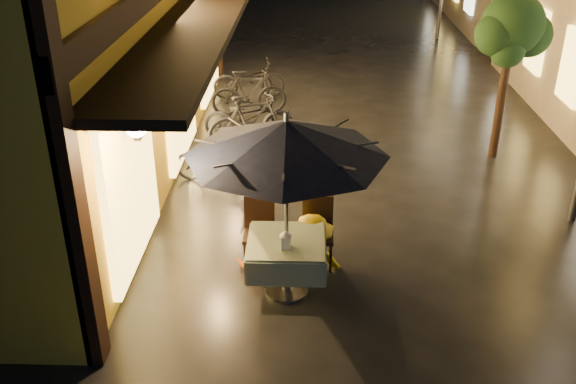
{
  "coord_description": "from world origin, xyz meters",
  "views": [
    {
      "loc": [
        -1.16,
        -6.9,
        4.93
      ],
      "look_at": [
        -1.4,
        0.57,
        1.15
      ],
      "focal_mm": 40.0,
      "sensor_mm": 36.0,
      "label": 1
    }
  ],
  "objects_px": {
    "person_orange": "(259,226)",
    "bicycle_0": "(217,161)",
    "cafe_table": "(287,253)",
    "table_lantern": "(286,239)",
    "patio_umbrella": "(286,138)",
    "person_yellow": "(312,218)"
  },
  "relations": [
    {
      "from": "bicycle_0",
      "to": "person_yellow",
      "type": "bearing_deg",
      "value": -139.18
    },
    {
      "from": "cafe_table",
      "to": "person_orange",
      "type": "xyz_separation_m",
      "value": [
        -0.39,
        0.52,
        0.09
      ]
    },
    {
      "from": "patio_umbrella",
      "to": "bicycle_0",
      "type": "distance_m",
      "value": 3.88
    },
    {
      "from": "patio_umbrella",
      "to": "person_yellow",
      "type": "bearing_deg",
      "value": 59.16
    },
    {
      "from": "table_lantern",
      "to": "bicycle_0",
      "type": "distance_m",
      "value": 3.69
    },
    {
      "from": "cafe_table",
      "to": "table_lantern",
      "type": "height_order",
      "value": "table_lantern"
    },
    {
      "from": "patio_umbrella",
      "to": "person_orange",
      "type": "distance_m",
      "value": 1.61
    },
    {
      "from": "person_orange",
      "to": "bicycle_0",
      "type": "distance_m",
      "value": 2.86
    },
    {
      "from": "bicycle_0",
      "to": "patio_umbrella",
      "type": "bearing_deg",
      "value": -148.47
    },
    {
      "from": "cafe_table",
      "to": "person_orange",
      "type": "relative_size",
      "value": 0.73
    },
    {
      "from": "table_lantern",
      "to": "bicycle_0",
      "type": "xyz_separation_m",
      "value": [
        -1.3,
        3.41,
        -0.51
      ]
    },
    {
      "from": "patio_umbrella",
      "to": "bicycle_0",
      "type": "relative_size",
      "value": 1.58
    },
    {
      "from": "cafe_table",
      "to": "bicycle_0",
      "type": "xyz_separation_m",
      "value": [
        -1.3,
        3.21,
        -0.18
      ]
    },
    {
      "from": "table_lantern",
      "to": "person_yellow",
      "type": "relative_size",
      "value": 0.16
    },
    {
      "from": "cafe_table",
      "to": "table_lantern",
      "type": "distance_m",
      "value": 0.38
    },
    {
      "from": "cafe_table",
      "to": "person_yellow",
      "type": "bearing_deg",
      "value": 59.16
    },
    {
      "from": "person_yellow",
      "to": "table_lantern",
      "type": "bearing_deg",
      "value": 50.79
    },
    {
      "from": "cafe_table",
      "to": "patio_umbrella",
      "type": "height_order",
      "value": "patio_umbrella"
    },
    {
      "from": "patio_umbrella",
      "to": "bicycle_0",
      "type": "xyz_separation_m",
      "value": [
        -1.3,
        3.21,
        -1.74
      ]
    },
    {
      "from": "patio_umbrella",
      "to": "person_orange",
      "type": "relative_size",
      "value": 1.82
    },
    {
      "from": "cafe_table",
      "to": "patio_umbrella",
      "type": "bearing_deg",
      "value": 180.0
    },
    {
      "from": "cafe_table",
      "to": "patio_umbrella",
      "type": "distance_m",
      "value": 1.56
    }
  ]
}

